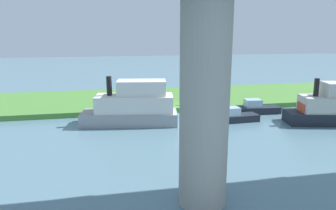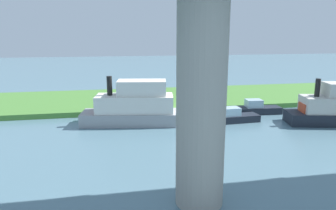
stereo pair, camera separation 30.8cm
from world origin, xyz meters
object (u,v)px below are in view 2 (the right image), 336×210
bridge_pylon (201,102)px  skiff_small (133,106)px  person_on_bank (189,98)px  mooring_post (218,100)px  motorboat_white (258,108)px  motorboat_red (235,117)px

bridge_pylon → skiff_small: size_ratio=1.12×
person_on_bank → skiff_small: (6.08, 4.07, 0.34)m
person_on_bank → mooring_post: (-3.16, -0.33, -0.35)m
mooring_post → motorboat_white: (-3.02, 3.02, -0.35)m
bridge_pylon → mooring_post: (-7.25, -18.04, -3.91)m
motorboat_white → skiff_small: bearing=6.4°
mooring_post → motorboat_white: size_ratio=0.16×
bridge_pylon → motorboat_red: size_ratio=2.34×
bridge_pylon → skiff_small: 14.16m
motorboat_white → bridge_pylon: bearing=55.6°
motorboat_red → person_on_bank: bearing=-60.8°
mooring_post → bridge_pylon: bearing=68.1°
person_on_bank → mooring_post: bearing=-174.0°
mooring_post → motorboat_red: 5.47m
skiff_small → bridge_pylon: bearing=98.3°
person_on_bank → motorboat_white: person_on_bank is taller
motorboat_red → skiff_small: (8.94, -1.04, 1.07)m
mooring_post → skiff_small: size_ratio=0.08×
motorboat_white → skiff_small: 12.38m
bridge_pylon → person_on_bank: (-4.09, -17.71, -3.56)m
bridge_pylon → skiff_small: (1.98, -13.64, -3.22)m
motorboat_red → motorboat_white: bearing=-143.9°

